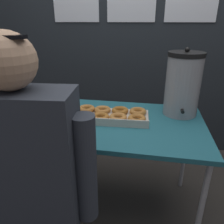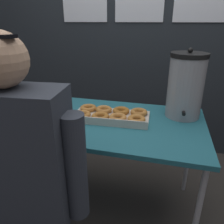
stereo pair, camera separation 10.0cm
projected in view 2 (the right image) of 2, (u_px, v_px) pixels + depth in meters
ground_plane at (113, 205)px, 1.72m from camera, size 12.00×12.00×0.00m
back_wall at (140, 9)px, 2.09m from camera, size 6.00×0.11×2.89m
folding_table at (113, 128)px, 1.46m from camera, size 1.18×0.73×0.73m
donut_box at (111, 115)px, 1.47m from camera, size 0.52×0.30×0.05m
coffee_urn at (186, 86)px, 1.43m from camera, size 0.24×0.27×0.46m
cell_phone at (53, 122)px, 1.41m from camera, size 0.11×0.17×0.01m
person_seated at (25, 188)px, 1.01m from camera, size 0.61×0.28×1.32m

